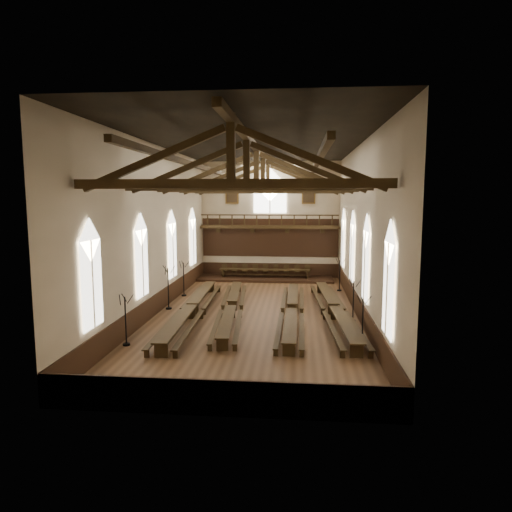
{
  "coord_description": "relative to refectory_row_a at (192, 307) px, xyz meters",
  "views": [
    {
      "loc": [
        2.43,
        -26.54,
        6.9
      ],
      "look_at": [
        -0.16,
        1.5,
        3.29
      ],
      "focal_mm": 32.0,
      "sensor_mm": 36.0,
      "label": 1
    }
  ],
  "objects": [
    {
      "name": "high_table",
      "position": [
        3.38,
        12.44,
        0.26
      ],
      "size": [
        7.68,
        0.87,
        0.72
      ],
      "color": "#372611",
      "rests_on": "dais"
    },
    {
      "name": "candelabrum_right_mid",
      "position": [
        9.25,
        -0.2,
        0.18
      ],
      "size": [
        0.7,
        0.73,
        2.42
      ],
      "color": "black",
      "rests_on": "ground"
    },
    {
      "name": "candelabrum_right_far",
      "position": [
        9.25,
        8.29,
        0.19
      ],
      "size": [
        0.73,
        0.72,
        2.46
      ],
      "color": "black",
      "rests_on": "ground"
    },
    {
      "name": "high_chairs",
      "position": [
        3.38,
        13.19,
        0.18
      ],
      "size": [
        7.65,
        0.45,
        0.99
      ],
      "color": "#372611",
      "rests_on": "dais"
    },
    {
      "name": "refectory_row_d",
      "position": [
        8.27,
        0.66,
        -0.02
      ],
      "size": [
        1.92,
        14.37,
        0.74
      ],
      "color": "#372611",
      "rests_on": "ground"
    },
    {
      "name": "portraits",
      "position": [
        3.7,
        13.93,
        6.55
      ],
      "size": [
        7.75,
        0.09,
        1.45
      ],
      "color": "brown",
      "rests_on": "room_walls"
    },
    {
      "name": "roof_trusses",
      "position": [
        3.7,
        1.04,
        7.66
      ],
      "size": [
        11.7,
        25.7,
        2.8
      ],
      "color": "#372611",
      "rests_on": "room_walls"
    },
    {
      "name": "end_window",
      "position": [
        3.7,
        13.93,
        6.67
      ],
      "size": [
        2.8,
        0.12,
        3.8
      ],
      "color": "white",
      "rests_on": "room_walls"
    },
    {
      "name": "ground",
      "position": [
        3.7,
        1.04,
        -0.55
      ],
      "size": [
        26.0,
        26.0,
        0.0
      ],
      "primitive_type": "plane",
      "color": "brown",
      "rests_on": "ground"
    },
    {
      "name": "refectory_row_c",
      "position": [
        5.83,
        0.38,
        -0.05
      ],
      "size": [
        1.43,
        13.8,
        0.68
      ],
      "color": "#372611",
      "rests_on": "ground"
    },
    {
      "name": "wainscot_band",
      "position": [
        3.7,
        1.04,
        0.05
      ],
      "size": [
        12.0,
        26.0,
        1.2
      ],
      "color": "#331D0F",
      "rests_on": "ground"
    },
    {
      "name": "candelabrum_left_mid",
      "position": [
        -1.85,
        1.66,
        0.28
      ],
      "size": [
        0.82,
        0.81,
        2.75
      ],
      "color": "black",
      "rests_on": "ground"
    },
    {
      "name": "dais",
      "position": [
        3.38,
        12.44,
        -0.45
      ],
      "size": [
        11.4,
        3.0,
        0.2
      ],
      "primitive_type": "cube",
      "color": "#331D0F",
      "rests_on": "ground"
    },
    {
      "name": "refectory_row_a",
      "position": [
        0.0,
        0.0,
        0.0
      ],
      "size": [
        1.81,
        14.54,
        0.76
      ],
      "color": "#372611",
      "rests_on": "ground"
    },
    {
      "name": "candelabrum_left_near",
      "position": [
        -1.85,
        -5.42,
        0.2
      ],
      "size": [
        0.67,
        0.76,
        2.47
      ],
      "color": "black",
      "rests_on": "ground"
    },
    {
      "name": "candelabrum_left_far",
      "position": [
        -1.85,
        5.5,
        0.21
      ],
      "size": [
        0.71,
        0.77,
        2.51
      ],
      "color": "black",
      "rests_on": "ground"
    },
    {
      "name": "room_walls",
      "position": [
        3.7,
        1.04,
        5.91
      ],
      "size": [
        26.0,
        26.0,
        26.0
      ],
      "color": "beige",
      "rests_on": "ground"
    },
    {
      "name": "side_windows",
      "position": [
        3.7,
        1.04,
        3.19
      ],
      "size": [
        11.85,
        19.8,
        4.5
      ],
      "color": "white",
      "rests_on": "room_walls"
    },
    {
      "name": "candelabrum_right_near",
      "position": [
        9.25,
        -3.99,
        0.14
      ],
      "size": [
        0.68,
        0.68,
        2.29
      ],
      "color": "black",
      "rests_on": "ground"
    },
    {
      "name": "refectory_row_b",
      "position": [
        2.2,
        0.78,
        -0.06
      ],
      "size": [
        1.91,
        13.87,
        0.68
      ],
      "color": "#372611",
      "rests_on": "ground"
    },
    {
      "name": "minstrels_gallery",
      "position": [
        3.7,
        13.7,
        3.35
      ],
      "size": [
        11.8,
        1.24,
        3.7
      ],
      "color": "#372611",
      "rests_on": "room_walls"
    }
  ]
}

